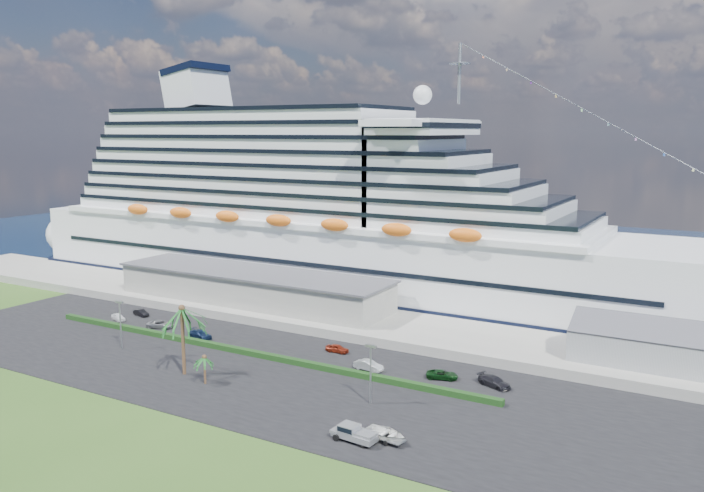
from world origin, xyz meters
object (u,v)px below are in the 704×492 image
Objects in this scene: parked_car_3 at (200,334)px; boat_trailer at (386,433)px; pickup_truck at (354,433)px; cruise_ship at (327,218)px.

boat_trailer reaches higher than parked_car_3.
boat_trailer is (3.46, 1.75, 0.03)m from pickup_truck.
cruise_ship reaches higher than parked_car_3.
parked_car_3 is at bearing 153.33° from pickup_truck.
pickup_truck is 3.88m from boat_trailer.
parked_car_3 is 51.69m from boat_trailer.
cruise_ship is at bearing 12.90° from parked_car_3.
boat_trailer is (47.51, -20.38, 0.39)m from parked_car_3.
cruise_ship is 47.70m from parked_car_3.
parked_car_3 is (1.16, -44.98, -15.84)m from cruise_ship.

